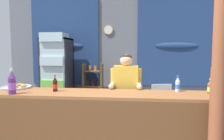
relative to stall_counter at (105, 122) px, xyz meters
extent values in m
plane|color=slate|center=(-0.13, 0.87, -0.61)|extent=(7.93, 7.93, 0.00)
cube|color=slate|center=(-0.13, 2.76, 0.82)|extent=(5.55, 0.12, 2.87)
cube|color=navy|center=(-1.41, 2.67, 1.16)|extent=(1.74, 0.04, 2.19)
ellipsoid|color=navy|center=(-1.41, 2.65, 1.05)|extent=(0.96, 0.10, 0.16)
cube|color=navy|center=(1.37, 2.67, 1.16)|extent=(1.88, 0.04, 2.19)
ellipsoid|color=navy|center=(1.37, 2.65, 1.05)|extent=(1.03, 0.10, 0.16)
cylinder|color=tan|center=(-0.29, 2.68, 1.45)|extent=(0.24, 0.03, 0.24)
cylinder|color=white|center=(-0.29, 2.66, 1.45)|extent=(0.20, 0.01, 0.20)
cube|color=beige|center=(0.85, 2.68, 1.26)|extent=(0.24, 0.02, 0.18)
cube|color=#935B33|center=(0.00, 0.13, 0.35)|extent=(4.18, 0.58, 0.04)
cube|color=brown|center=(0.00, -0.14, -0.14)|extent=(4.18, 0.04, 0.94)
cylinder|color=#995133|center=(1.25, -0.33, 0.07)|extent=(0.15, 0.15, 1.36)
cylinder|color=#995133|center=(1.25, -0.33, 1.43)|extent=(0.14, 0.14, 1.36)
cube|color=#232328|center=(-1.45, 2.44, 0.30)|extent=(0.65, 0.04, 1.83)
cube|color=#232328|center=(-1.76, 2.17, 0.30)|extent=(0.04, 0.59, 1.83)
cube|color=#232328|center=(-1.15, 2.17, 0.30)|extent=(0.04, 0.59, 1.83)
cube|color=#232328|center=(-1.45, 2.17, 1.20)|extent=(0.65, 0.59, 0.04)
cube|color=#232328|center=(-1.45, 2.17, -0.57)|extent=(0.65, 0.59, 0.08)
cube|color=silver|center=(-1.45, 1.89, 0.35)|extent=(0.59, 0.02, 1.67)
cylinder|color=#B7B7BC|center=(-1.19, 1.85, 0.30)|extent=(0.02, 0.02, 0.40)
cube|color=silver|center=(-1.45, 2.17, 0.06)|extent=(0.57, 0.51, 0.02)
cube|color=#75C64C|center=(-1.45, 2.05, 0.17)|extent=(0.53, 0.47, 0.20)
cube|color=silver|center=(-1.45, 2.17, 0.59)|extent=(0.57, 0.51, 0.02)
cube|color=silver|center=(-1.45, 2.05, 0.70)|extent=(0.53, 0.47, 0.20)
cube|color=silver|center=(-1.45, 2.17, 1.12)|extent=(0.57, 0.51, 0.02)
cube|color=silver|center=(-1.45, 2.05, 1.23)|extent=(0.53, 0.47, 0.20)
cube|color=brown|center=(-0.86, 2.40, 0.00)|extent=(0.04, 0.28, 1.23)
cube|color=brown|center=(-0.42, 2.40, 0.00)|extent=(0.04, 0.28, 1.23)
cube|color=brown|center=(-0.64, 2.40, 0.43)|extent=(0.44, 0.28, 0.02)
cylinder|color=orange|center=(-0.70, 2.40, 0.51)|extent=(0.05, 0.05, 0.12)
cylinder|color=orange|center=(-0.57, 2.40, 0.51)|extent=(0.06, 0.06, 0.12)
cube|color=brown|center=(-0.64, 2.40, 0.06)|extent=(0.44, 0.28, 0.02)
cylinder|color=black|center=(-0.70, 2.40, 0.14)|extent=(0.05, 0.05, 0.14)
cylinder|color=black|center=(-0.57, 2.40, 0.14)|extent=(0.06, 0.06, 0.13)
cube|color=brown|center=(-0.64, 2.40, -0.31)|extent=(0.44, 0.28, 0.02)
cylinder|color=#56286B|center=(-0.70, 2.40, -0.22)|extent=(0.06, 0.06, 0.15)
cylinder|color=black|center=(-0.57, 2.40, -0.23)|extent=(0.06, 0.06, 0.14)
cube|color=silver|center=(0.88, 1.92, -0.17)|extent=(0.53, 0.53, 0.04)
cube|color=silver|center=(0.93, 1.73, 0.05)|extent=(0.41, 0.14, 0.40)
cylinder|color=silver|center=(1.02, 2.15, -0.39)|extent=(0.04, 0.04, 0.44)
cylinder|color=silver|center=(0.65, 2.06, -0.39)|extent=(0.04, 0.04, 0.44)
cylinder|color=silver|center=(1.11, 1.78, -0.39)|extent=(0.04, 0.04, 0.44)
cylinder|color=silver|center=(0.74, 1.69, -0.39)|extent=(0.04, 0.04, 0.44)
cube|color=silver|center=(1.07, 1.97, -0.05)|extent=(0.14, 0.39, 0.03)
cube|color=silver|center=(0.68, 1.87, -0.05)|extent=(0.14, 0.39, 0.03)
cylinder|color=#28282D|center=(0.16, 0.66, -0.22)|extent=(0.11, 0.11, 0.79)
cylinder|color=#28282D|center=(0.32, 0.66, -0.22)|extent=(0.11, 0.11, 0.79)
cube|color=gold|center=(0.24, 0.66, 0.43)|extent=(0.38, 0.20, 0.52)
sphere|color=#DBB28E|center=(0.24, 0.66, 0.78)|extent=(0.19, 0.19, 0.19)
ellipsoid|color=#2D2319|center=(0.24, 0.67, 0.82)|extent=(0.18, 0.18, 0.10)
cylinder|color=gold|center=(0.03, 0.66, 0.53)|extent=(0.08, 0.08, 0.25)
cylinder|color=#DBB28E|center=(0.03, 0.51, 0.41)|extent=(0.07, 0.26, 0.07)
sphere|color=#DBB28E|center=(0.03, 0.38, 0.41)|extent=(0.08, 0.08, 0.08)
cylinder|color=gold|center=(0.44, 0.66, 0.53)|extent=(0.08, 0.08, 0.25)
cylinder|color=#DBB28E|center=(0.44, 0.51, 0.41)|extent=(0.07, 0.26, 0.07)
sphere|color=#DBB28E|center=(0.44, 0.38, 0.41)|extent=(0.08, 0.08, 0.08)
cylinder|color=#56286B|center=(-1.21, -0.10, 0.47)|extent=(0.09, 0.09, 0.21)
cone|color=#56286B|center=(-1.21, -0.10, 0.62)|extent=(0.09, 0.09, 0.09)
cylinder|color=silver|center=(-1.21, -0.10, 0.69)|extent=(0.04, 0.04, 0.03)
cylinder|color=purple|center=(-1.21, -0.10, 0.47)|extent=(0.10, 0.10, 0.09)
cylinder|color=brown|center=(1.35, 0.18, 0.43)|extent=(0.07, 0.07, 0.13)
cone|color=brown|center=(1.35, 0.18, 0.52)|extent=(0.07, 0.07, 0.06)
cylinder|color=#E5CC4C|center=(1.35, 0.18, 0.56)|extent=(0.03, 0.03, 0.02)
cylinder|color=#E5D166|center=(1.35, 0.18, 0.43)|extent=(0.07, 0.07, 0.06)
cylinder|color=silver|center=(0.96, 0.31, 0.44)|extent=(0.06, 0.06, 0.14)
cone|color=silver|center=(0.96, 0.31, 0.54)|extent=(0.06, 0.06, 0.06)
cylinder|color=blue|center=(0.96, 0.31, 0.58)|extent=(0.03, 0.03, 0.02)
cylinder|color=blue|center=(0.96, 0.31, 0.44)|extent=(0.07, 0.07, 0.06)
cylinder|color=black|center=(-0.72, 0.14, 0.44)|extent=(0.06, 0.06, 0.14)
cone|color=black|center=(-0.72, 0.14, 0.54)|extent=(0.06, 0.06, 0.06)
cylinder|color=red|center=(-0.72, 0.14, 0.59)|extent=(0.03, 0.03, 0.02)
cylinder|color=red|center=(-0.72, 0.14, 0.44)|extent=(0.06, 0.06, 0.06)
cylinder|color=#BCBCC1|center=(-1.41, 0.33, 0.38)|extent=(0.44, 0.44, 0.02)
torus|color=#BCBCC1|center=(-1.41, 0.33, 0.39)|extent=(0.45, 0.45, 0.02)
ellipsoid|color=#C68947|center=(-1.28, 0.31, 0.41)|extent=(0.10, 0.07, 0.05)
ellipsoid|color=#B2753D|center=(-1.39, 0.42, 0.41)|extent=(0.09, 0.06, 0.04)
ellipsoid|color=#C68947|center=(-1.49, 0.39, 0.41)|extent=(0.10, 0.06, 0.05)
ellipsoid|color=tan|center=(-1.45, 0.28, 0.41)|extent=(0.09, 0.08, 0.05)
ellipsoid|color=#B2753D|center=(-1.37, 0.25, 0.41)|extent=(0.08, 0.06, 0.05)
camera|label=1|loc=(0.37, -2.66, 0.93)|focal=34.03mm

